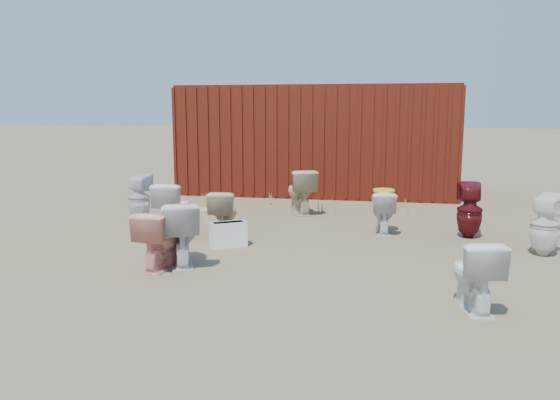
% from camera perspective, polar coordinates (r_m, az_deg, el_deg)
% --- Properties ---
extents(ground, '(100.00, 100.00, 0.00)m').
position_cam_1_polar(ground, '(7.70, -0.85, -4.77)').
color(ground, brown).
rests_on(ground, ground).
extents(shipping_container, '(6.00, 2.40, 2.40)m').
position_cam_1_polar(shipping_container, '(12.61, 3.99, 6.31)').
color(shipping_container, '#46100B').
rests_on(shipping_container, ground).
extents(toilet_front_a, '(0.49, 0.80, 0.79)m').
position_cam_1_polar(toilet_front_a, '(8.59, -10.94, -0.75)').
color(toilet_front_a, white).
rests_on(toilet_front_a, ground).
extents(toilet_front_pink, '(0.48, 0.74, 0.71)m').
position_cam_1_polar(toilet_front_pink, '(6.68, -12.39, -4.07)').
color(toilet_front_pink, '#FAA590').
rests_on(toilet_front_pink, ground).
extents(toilet_front_c, '(0.73, 0.90, 0.80)m').
position_cam_1_polar(toilet_front_c, '(6.79, -10.37, -3.38)').
color(toilet_front_c, silver).
rests_on(toilet_front_c, ground).
extents(toilet_front_maroon, '(0.38, 0.38, 0.83)m').
position_cam_1_polar(toilet_front_maroon, '(8.55, 19.20, -1.03)').
color(toilet_front_maroon, '#540E13').
rests_on(toilet_front_maroon, ground).
extents(toilet_front_e, '(0.51, 0.75, 0.70)m').
position_cam_1_polar(toilet_front_e, '(5.54, 19.65, -7.28)').
color(toilet_front_e, white).
rests_on(toilet_front_e, ground).
extents(toilet_back_a, '(0.41, 0.42, 0.82)m').
position_cam_1_polar(toilet_back_a, '(9.52, -14.51, 0.21)').
color(toilet_back_a, silver).
rests_on(toilet_back_a, ground).
extents(toilet_back_beige_left, '(0.75, 0.92, 0.82)m').
position_cam_1_polar(toilet_back_beige_left, '(9.95, 2.12, 0.91)').
color(toilet_back_beige_left, beige).
rests_on(toilet_back_beige_left, ground).
extents(toilet_back_beige_right, '(0.47, 0.73, 0.70)m').
position_cam_1_polar(toilet_back_beige_right, '(8.22, -5.89, -1.40)').
color(toilet_back_beige_right, '#C7B592').
rests_on(toilet_back_beige_right, ground).
extents(toilet_back_yellowlid, '(0.41, 0.66, 0.65)m').
position_cam_1_polar(toilet_back_yellowlid, '(8.54, 10.73, -1.26)').
color(toilet_back_yellowlid, silver).
rests_on(toilet_back_yellowlid, ground).
extents(toilet_back_e, '(0.53, 0.53, 0.82)m').
position_cam_1_polar(toilet_back_e, '(7.89, 25.97, -2.32)').
color(toilet_back_e, white).
rests_on(toilet_back_e, ground).
extents(yellow_lid, '(0.33, 0.41, 0.02)m').
position_cam_1_polar(yellow_lid, '(8.49, 10.80, 1.00)').
color(yellow_lid, yellow).
rests_on(yellow_lid, toilet_back_yellowlid).
extents(loose_tank, '(0.53, 0.44, 0.35)m').
position_cam_1_polar(loose_tank, '(7.63, -5.42, -3.59)').
color(loose_tank, white).
rests_on(loose_tank, ground).
extents(loose_lid_near, '(0.47, 0.56, 0.02)m').
position_cam_1_polar(loose_lid_near, '(10.41, -8.36, -1.03)').
color(loose_lid_near, tan).
rests_on(loose_lid_near, ground).
extents(loose_lid_far, '(0.57, 0.59, 0.02)m').
position_cam_1_polar(loose_lid_far, '(9.31, -11.61, -2.38)').
color(loose_lid_far, tan).
rests_on(loose_lid_far, ground).
extents(weed_clump_a, '(0.36, 0.36, 0.30)m').
position_cam_1_polar(weed_clump_a, '(10.67, -7.73, -0.01)').
color(weed_clump_a, '#A27A41').
rests_on(weed_clump_a, ground).
extents(weed_clump_b, '(0.32, 0.32, 0.28)m').
position_cam_1_polar(weed_clump_b, '(10.11, 4.97, -0.53)').
color(weed_clump_b, '#A27A41').
rests_on(weed_clump_b, ground).
extents(weed_clump_c, '(0.36, 0.36, 0.29)m').
position_cam_1_polar(weed_clump_c, '(10.27, 12.79, -0.58)').
color(weed_clump_c, '#A27A41').
rests_on(weed_clump_c, ground).
extents(weed_clump_d, '(0.30, 0.30, 0.23)m').
position_cam_1_polar(weed_clump_d, '(10.95, -0.79, 0.14)').
color(weed_clump_d, '#A27A41').
rests_on(weed_clump_d, ground).
extents(weed_clump_e, '(0.34, 0.34, 0.29)m').
position_cam_1_polar(weed_clump_e, '(10.91, 9.72, 0.13)').
color(weed_clump_e, '#A27A41').
rests_on(weed_clump_e, ground).
extents(weed_clump_f, '(0.28, 0.28, 0.22)m').
position_cam_1_polar(weed_clump_f, '(8.03, 22.36, -4.07)').
color(weed_clump_f, '#A27A41').
rests_on(weed_clump_f, ground).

